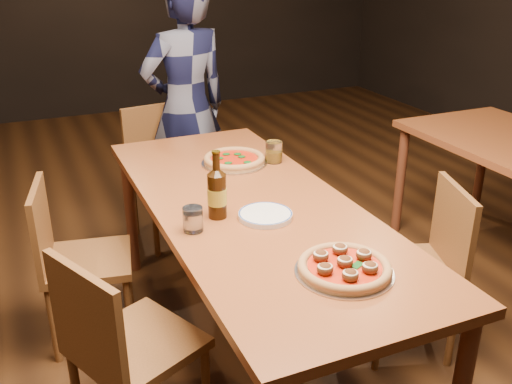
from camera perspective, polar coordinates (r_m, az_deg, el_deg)
name	(u,v)px	position (r m, az deg, el deg)	size (l,w,h in m)	color
ground	(252,348)	(2.78, -0.43, -15.32)	(9.00, 9.00, 0.00)	black
table_main	(251,218)	(2.42, -0.47, -2.66)	(0.80, 2.00, 0.75)	brown
chair_main_nw	(137,343)	(2.16, -11.81, -14.55)	(0.40, 0.40, 0.85)	brown
chair_main_sw	(88,260)	(2.75, -16.46, -6.49)	(0.39, 0.39, 0.83)	brown
chair_main_e	(408,267)	(2.67, 15.00, -7.27)	(0.39, 0.39, 0.83)	brown
chair_end	(168,174)	(3.58, -8.76, 1.76)	(0.41, 0.41, 0.88)	brown
pizza_meatball	(345,267)	(1.91, 8.84, -7.40)	(0.33, 0.33, 0.06)	#B7B7BF
pizza_margherita	(234,160)	(2.82, -2.19, 3.26)	(0.33, 0.33, 0.04)	#B7B7BF
plate_stack	(265,215)	(2.26, 0.94, -2.34)	(0.21, 0.21, 0.02)	white
beer_bottle	(217,194)	(2.23, -3.92, -0.24)	(0.08, 0.08, 0.27)	black
water_glass	(193,219)	(2.15, -6.33, -2.73)	(0.08, 0.08, 0.10)	white
amber_glass	(274,152)	(2.84, 1.80, 4.04)	(0.08, 0.08, 0.11)	#906410
diner	(186,109)	(3.62, -6.99, 8.24)	(0.59, 0.39, 1.62)	black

